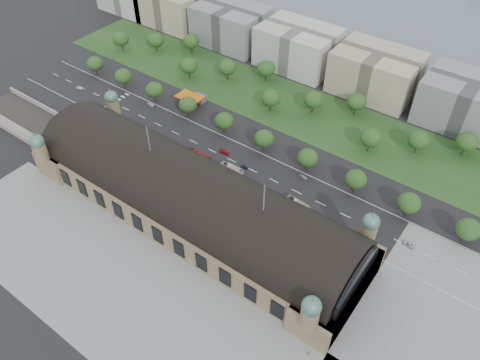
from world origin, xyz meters
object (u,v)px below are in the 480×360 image
Objects in this scene: parked_car_2 at (111,126)px; parked_car_5 at (146,146)px; traffic_car_1 at (151,105)px; parked_car_0 at (136,134)px; bus_mid at (232,168)px; traffic_car_0 at (79,88)px; petrol_station at (195,98)px; pedestrian_0 at (309,354)px; traffic_car_3 at (225,152)px; parked_car_1 at (128,130)px; parked_car_4 at (143,138)px; traffic_car_6 at (408,244)px; bus_east at (299,205)px; parked_car_3 at (149,145)px; traffic_car_2 at (146,132)px; traffic_car_5 at (303,177)px; bus_west at (200,157)px; traffic_car_4 at (244,167)px; parked_car_6 at (168,152)px.

parked_car_2 is 0.87× the size of parked_car_5.
traffic_car_1 is 0.91× the size of parked_car_2.
parked_car_0 is 0.37× the size of bus_mid.
parked_car_2 is (42.16, -14.45, -0.07)m from traffic_car_0.
petrol_station reaches higher than pedestrian_0.
traffic_car_1 is 0.82× the size of traffic_car_3.
parked_car_4 is (10.96, 0.00, 0.02)m from parked_car_1.
traffic_car_1 is 150.79m from traffic_car_6.
traffic_car_1 is at bearing 75.43° from bus_mid.
petrol_station is 47.27m from traffic_car_3.
traffic_car_0 is at bearing -136.59° from parked_car_5.
parked_car_0 is at bearing -97.46° from petrol_station.
parked_car_3 is at bearing 100.95° from bus_east.
traffic_car_0 is 0.94× the size of traffic_car_2.
traffic_car_5 is (96.92, -0.90, -0.02)m from traffic_car_1.
traffic_car_4 is at bearing -66.72° from bus_west.
traffic_car_6 is 63.67m from pedestrian_0.
traffic_car_0 reaches higher than parked_car_1.
traffic_car_6 reaches higher than parked_car_6.
parked_car_0 is (-84.73, -22.45, 0.07)m from traffic_car_5.
petrol_station is at bearing 154.90° from parked_car_4.
parked_car_4 is at bearing 98.74° from bus_east.
bus_east is at bearing 84.40° from traffic_car_2.
traffic_car_2 is at bearing -137.98° from traffic_car_1.
parked_car_1 is at bearing 168.16° from pedestrian_0.
traffic_car_1 is at bearing -173.39° from parked_car_5.
petrol_station is 1.18× the size of bus_mid.
bus_west is at bearing 85.50° from traffic_car_0.
traffic_car_0 reaches higher than parked_car_0.
traffic_car_3 is 12.79m from bus_west.
traffic_car_2 is 0.90× the size of traffic_car_3.
traffic_car_2 is 1.15× the size of parked_car_4.
parked_car_0 is at bearing 96.07° from bus_mid.
bus_mid is at bearing 77.16° from parked_car_2.
traffic_car_2 is 5.10m from parked_car_4.
traffic_car_5 is 93.08m from parked_car_1.
parked_car_4 is at bearing 96.82° from bus_mid.
bus_mid is at bearing 76.30° from parked_car_3.
traffic_car_3 is 1.15× the size of parked_car_6.
traffic_car_4 is 34.44m from bus_east.
parked_car_2 is at bearing -73.04° from traffic_car_2.
traffic_car_5 is at bearing 87.79° from parked_car_6.
bus_east is at bearing 72.19° from parked_car_6.
parked_car_1 is 17.64m from parked_car_3.
parked_car_3 is at bearing 37.83° from parked_car_0.
parked_car_2 is (-153.09, -16.48, -0.03)m from traffic_car_6.
traffic_car_0 is 0.94× the size of parked_car_1.
parked_car_2 is at bearing 100.06° from bus_west.
parked_car_1 is at bearing -137.30° from parked_car_5.
petrol_station reaches higher than parked_car_3.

